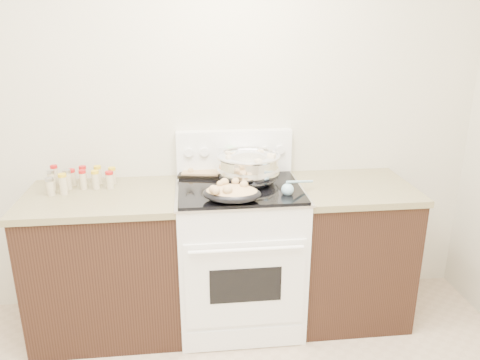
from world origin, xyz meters
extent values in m
cube|color=beige|center=(0.00, 1.77, 1.35)|extent=(4.00, 0.05, 2.70)
cube|color=black|center=(-0.48, 1.43, 0.44)|extent=(0.90, 0.64, 0.88)
cube|color=brown|center=(-0.48, 1.43, 0.90)|extent=(0.93, 0.67, 0.04)
cube|color=black|center=(1.08, 1.43, 0.44)|extent=(0.70, 0.64, 0.88)
cube|color=brown|center=(1.08, 1.43, 0.90)|extent=(0.73, 0.67, 0.04)
cube|color=white|center=(0.35, 1.42, 0.46)|extent=(0.76, 0.66, 0.92)
cube|color=white|center=(0.35, 1.08, 0.45)|extent=(0.70, 0.01, 0.55)
cube|color=black|center=(0.35, 1.08, 0.46)|extent=(0.42, 0.01, 0.22)
cylinder|color=white|center=(0.35, 1.04, 0.70)|extent=(0.65, 0.02, 0.02)
cube|color=white|center=(0.35, 1.09, 0.08)|extent=(0.70, 0.01, 0.14)
cube|color=silver|center=(0.35, 1.42, 0.93)|extent=(0.78, 0.68, 0.01)
cube|color=black|center=(0.35, 1.42, 0.94)|extent=(0.74, 0.64, 0.01)
cube|color=white|center=(0.35, 1.72, 1.08)|extent=(0.76, 0.07, 0.28)
cylinder|color=white|center=(0.05, 1.67, 1.10)|extent=(0.06, 0.02, 0.06)
cylinder|color=white|center=(0.15, 1.67, 1.10)|extent=(0.06, 0.02, 0.06)
cylinder|color=white|center=(0.55, 1.67, 1.10)|extent=(0.06, 0.02, 0.06)
cylinder|color=white|center=(0.65, 1.67, 1.10)|extent=(0.06, 0.02, 0.06)
cube|color=#19E533|center=(0.35, 1.67, 1.10)|extent=(0.09, 0.00, 0.04)
cube|color=silver|center=(0.27, 1.67, 1.10)|extent=(0.05, 0.00, 0.05)
cube|color=silver|center=(0.43, 1.67, 1.10)|extent=(0.05, 0.00, 0.05)
ellipsoid|color=silver|center=(0.41, 1.48, 1.02)|extent=(0.48, 0.48, 0.24)
cylinder|color=silver|center=(0.41, 1.48, 0.95)|extent=(0.22, 0.22, 0.01)
torus|color=silver|center=(0.41, 1.48, 1.12)|extent=(0.40, 0.40, 0.02)
cylinder|color=silver|center=(0.41, 1.48, 1.05)|extent=(0.38, 0.38, 0.13)
cylinder|color=brown|center=(0.41, 1.48, 1.11)|extent=(0.35, 0.35, 0.00)
cube|color=beige|center=(0.56, 1.47, 1.11)|extent=(0.05, 0.05, 0.03)
cube|color=beige|center=(0.48, 1.55, 1.11)|extent=(0.03, 0.03, 0.03)
cube|color=beige|center=(0.35, 1.45, 1.11)|extent=(0.05, 0.05, 0.03)
cube|color=beige|center=(0.30, 1.57, 1.11)|extent=(0.04, 0.04, 0.03)
cube|color=beige|center=(0.46, 1.47, 1.11)|extent=(0.04, 0.04, 0.03)
cube|color=beige|center=(0.48, 1.54, 1.11)|extent=(0.04, 0.04, 0.03)
cube|color=beige|center=(0.55, 1.48, 1.11)|extent=(0.04, 0.04, 0.03)
cube|color=beige|center=(0.37, 1.51, 1.11)|extent=(0.05, 0.05, 0.03)
cube|color=beige|center=(0.51, 1.58, 1.11)|extent=(0.03, 0.03, 0.03)
cube|color=beige|center=(0.45, 1.40, 1.11)|extent=(0.04, 0.04, 0.02)
cube|color=beige|center=(0.33, 1.52, 1.11)|extent=(0.05, 0.05, 0.03)
cube|color=beige|center=(0.29, 1.47, 1.11)|extent=(0.04, 0.04, 0.03)
cube|color=beige|center=(0.46, 1.36, 1.11)|extent=(0.04, 0.04, 0.03)
cube|color=beige|center=(0.39, 1.52, 1.11)|extent=(0.03, 0.03, 0.02)
ellipsoid|color=black|center=(0.28, 1.18, 0.98)|extent=(0.37, 0.30, 0.08)
ellipsoid|color=tan|center=(0.28, 1.18, 1.00)|extent=(0.34, 0.27, 0.06)
sphere|color=tan|center=(0.31, 1.26, 1.03)|extent=(0.04, 0.04, 0.04)
sphere|color=tan|center=(0.22, 1.23, 1.03)|extent=(0.04, 0.04, 0.04)
sphere|color=tan|center=(0.18, 1.14, 1.03)|extent=(0.05, 0.05, 0.05)
sphere|color=tan|center=(0.19, 1.12, 1.03)|extent=(0.05, 0.05, 0.05)
sphere|color=tan|center=(0.25, 1.13, 1.03)|extent=(0.05, 0.05, 0.05)
sphere|color=tan|center=(0.24, 1.25, 1.03)|extent=(0.04, 0.04, 0.04)
sphere|color=tan|center=(0.25, 1.25, 1.03)|extent=(0.05, 0.05, 0.05)
sphere|color=tan|center=(0.35, 1.20, 1.03)|extent=(0.05, 0.05, 0.05)
cube|color=black|center=(0.21, 1.70, 0.95)|extent=(0.47, 0.37, 0.02)
cube|color=tan|center=(0.21, 1.70, 0.97)|extent=(0.42, 0.32, 0.02)
sphere|color=tan|center=(0.34, 1.78, 0.98)|extent=(0.05, 0.05, 0.05)
sphere|color=tan|center=(0.06, 1.64, 0.98)|extent=(0.04, 0.04, 0.04)
sphere|color=tan|center=(0.09, 1.79, 0.98)|extent=(0.05, 0.05, 0.05)
sphere|color=tan|center=(0.35, 1.74, 0.98)|extent=(0.04, 0.04, 0.04)
sphere|color=tan|center=(0.09, 1.75, 0.98)|extent=(0.04, 0.04, 0.04)
sphere|color=tan|center=(0.06, 1.76, 0.98)|extent=(0.05, 0.05, 0.05)
sphere|color=tan|center=(0.32, 1.66, 0.98)|extent=(0.04, 0.04, 0.04)
sphere|color=tan|center=(0.06, 1.71, 0.98)|extent=(0.04, 0.04, 0.04)
sphere|color=tan|center=(0.28, 1.63, 0.98)|extent=(0.04, 0.04, 0.04)
sphere|color=tan|center=(0.29, 1.79, 0.98)|extent=(0.03, 0.03, 0.03)
cylinder|color=#9A8146|center=(0.40, 1.45, 0.95)|extent=(0.01, 0.25, 0.01)
sphere|color=#9A8146|center=(0.40, 1.34, 0.96)|extent=(0.04, 0.04, 0.04)
sphere|color=#89B7CD|center=(0.62, 1.25, 0.97)|extent=(0.07, 0.07, 0.07)
cylinder|color=#89B7CD|center=(0.70, 1.32, 0.99)|extent=(0.20, 0.15, 0.07)
cylinder|color=#BFB28C|center=(-0.79, 1.63, 0.98)|extent=(0.04, 0.04, 0.11)
cylinder|color=#B21414|center=(-0.79, 1.63, 1.04)|extent=(0.04, 0.04, 0.02)
cylinder|color=#BFB28C|center=(-0.69, 1.62, 0.96)|extent=(0.05, 0.05, 0.09)
cylinder|color=#B21414|center=(-0.69, 1.62, 1.02)|extent=(0.05, 0.05, 0.02)
cylinder|color=#BFB28C|center=(-0.62, 1.63, 0.97)|extent=(0.04, 0.04, 0.10)
cylinder|color=#B21414|center=(-0.62, 1.63, 1.03)|extent=(0.05, 0.05, 0.02)
cylinder|color=#BFB28C|center=(-0.53, 1.63, 0.97)|extent=(0.04, 0.04, 0.10)
cylinder|color=gold|center=(-0.53, 1.63, 1.03)|extent=(0.05, 0.05, 0.02)
cylinder|color=#BFB28C|center=(-0.44, 1.62, 0.96)|extent=(0.04, 0.04, 0.09)
cylinder|color=gold|center=(-0.44, 1.62, 1.02)|extent=(0.05, 0.05, 0.02)
cylinder|color=#BFB28C|center=(-0.79, 1.54, 0.97)|extent=(0.04, 0.04, 0.11)
cylinder|color=#B2B2B7|center=(-0.79, 1.54, 1.04)|extent=(0.04, 0.04, 0.02)
cylinder|color=#BFB28C|center=(-0.70, 1.55, 0.97)|extent=(0.05, 0.05, 0.11)
cylinder|color=#B2B2B7|center=(-0.70, 1.55, 1.04)|extent=(0.05, 0.05, 0.02)
cylinder|color=#BFB28C|center=(-0.60, 1.54, 0.97)|extent=(0.04, 0.04, 0.10)
cylinder|color=#B21414|center=(-0.60, 1.54, 1.03)|extent=(0.04, 0.04, 0.02)
cylinder|color=#BFB28C|center=(-0.52, 1.53, 0.97)|extent=(0.04, 0.04, 0.10)
cylinder|color=gold|center=(-0.52, 1.53, 1.03)|extent=(0.05, 0.05, 0.02)
cylinder|color=#BFB28C|center=(-0.44, 1.53, 0.97)|extent=(0.05, 0.05, 0.09)
cylinder|color=#B21414|center=(-0.44, 1.53, 1.02)|extent=(0.05, 0.05, 0.02)
cylinder|color=#BFB28C|center=(-0.77, 1.45, 0.96)|extent=(0.05, 0.05, 0.09)
cylinder|color=#B2B2B7|center=(-0.77, 1.45, 1.02)|extent=(0.05, 0.05, 0.02)
cylinder|color=#BFB28C|center=(-0.70, 1.46, 0.98)|extent=(0.05, 0.05, 0.11)
cylinder|color=gold|center=(-0.70, 1.46, 1.04)|extent=(0.05, 0.05, 0.02)
camera|label=1|loc=(0.05, -1.26, 1.91)|focal=35.00mm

